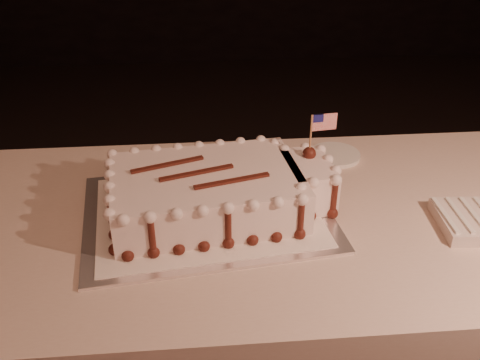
{
  "coord_description": "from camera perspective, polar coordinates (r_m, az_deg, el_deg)",
  "views": [
    {
      "loc": [
        -0.19,
        -0.46,
        1.49
      ],
      "look_at": [
        -0.1,
        0.61,
        0.84
      ],
      "focal_mm": 40.0,
      "sensor_mm": 36.0,
      "label": 1
    }
  ],
  "objects": [
    {
      "name": "sheet_cake",
      "position": [
        1.27,
        -2.22,
        -1.16
      ],
      "size": [
        0.56,
        0.36,
        0.22
      ],
      "color": "white",
      "rests_on": "doily"
    },
    {
      "name": "banquet_table",
      "position": [
        1.55,
        3.81,
        -15.07
      ],
      "size": [
        2.4,
        0.8,
        0.75
      ],
      "primitive_type": "cube",
      "color": "beige",
      "rests_on": "ground"
    },
    {
      "name": "side_plate",
      "position": [
        1.57,
        10.08,
        2.66
      ],
      "size": [
        0.15,
        0.15,
        0.01
      ],
      "primitive_type": "cylinder",
      "color": "white",
      "rests_on": "banquet_table"
    },
    {
      "name": "doily",
      "position": [
        1.3,
        -3.52,
        -3.3
      ],
      "size": [
        0.57,
        0.46,
        0.0
      ],
      "primitive_type": "cube",
      "rotation": [
        0.0,
        0.0,
        0.12
      ],
      "color": "white",
      "rests_on": "cake_board"
    },
    {
      "name": "cake_board",
      "position": [
        1.3,
        -3.52,
        -3.49
      ],
      "size": [
        0.63,
        0.51,
        0.01
      ],
      "primitive_type": "cube",
      "rotation": [
        0.0,
        0.0,
        0.12
      ],
      "color": "white",
      "rests_on": "banquet_table"
    }
  ]
}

